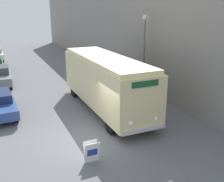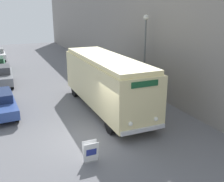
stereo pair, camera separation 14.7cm
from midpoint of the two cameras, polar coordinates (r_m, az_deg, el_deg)
The scene contains 6 objects.
ground_plane at distance 13.30m, azimuth -5.56°, elevation -10.30°, with size 80.00×80.00×0.00m, color slate.
building_wall_right at distance 23.71m, azimuth 2.08°, elevation 13.12°, with size 0.30×60.00×8.77m.
vintage_bus at distance 16.37m, azimuth -1.71°, elevation 2.34°, with size 2.53×9.54×3.39m.
sign_board at distance 11.30m, azimuth -4.84°, elevation -13.11°, with size 0.64×0.34×0.91m.
streetlamp at distance 18.87m, azimuth 6.81°, elevation 10.15°, with size 0.36×0.36×5.79m.
traffic_cone at distance 14.54m, azimuth 10.08°, elevation -6.80°, with size 0.36×0.36×0.54m.
Camera 1 is at (-3.72, -11.16, 6.17)m, focal length 42.00 mm.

